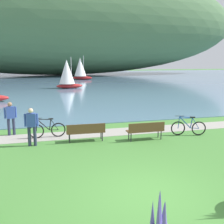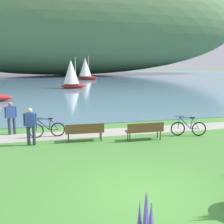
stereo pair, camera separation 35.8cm
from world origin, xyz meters
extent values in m
plane|color=#478438|center=(0.00, 0.00, 0.00)|extent=(200.00, 200.00, 0.00)
cube|color=#5B7F9E|center=(0.00, 48.75, 0.02)|extent=(180.00, 80.00, 0.04)
ellipsoid|color=#4C7047|center=(2.08, 65.18, 13.85)|extent=(98.95, 28.00, 27.61)
cube|color=#A39E93|center=(0.00, 6.75, 0.01)|extent=(60.00, 1.50, 0.01)
cube|color=brown|center=(1.90, 5.07, 0.45)|extent=(1.80, 0.49, 0.05)
cube|color=brown|center=(1.90, 4.86, 0.68)|extent=(1.80, 0.05, 0.40)
cylinder|color=#2D2D33|center=(1.14, 5.23, 0.23)|extent=(0.05, 0.05, 0.45)
cylinder|color=#2D2D33|center=(2.67, 5.24, 0.23)|extent=(0.05, 0.05, 0.45)
cylinder|color=#2D2D33|center=(1.14, 4.90, 0.23)|extent=(0.05, 0.05, 0.45)
cylinder|color=#2D2D33|center=(2.67, 4.90, 0.23)|extent=(0.05, 0.05, 0.45)
cube|color=brown|center=(-0.90, 5.54, 0.45)|extent=(1.81, 0.52, 0.05)
cube|color=brown|center=(-0.90, 5.33, 0.68)|extent=(1.80, 0.08, 0.40)
cylinder|color=#2D2D33|center=(-1.66, 5.72, 0.23)|extent=(0.05, 0.05, 0.45)
cylinder|color=#2D2D33|center=(-0.13, 5.69, 0.23)|extent=(0.05, 0.05, 0.45)
cylinder|color=#2D2D33|center=(-1.67, 5.39, 0.23)|extent=(0.05, 0.05, 0.45)
cylinder|color=#2D2D33|center=(-0.14, 5.35, 0.23)|extent=(0.05, 0.05, 0.45)
torus|color=black|center=(3.82, 5.38, 0.36)|extent=(0.71, 0.25, 0.72)
torus|color=black|center=(4.83, 5.09, 0.36)|extent=(0.71, 0.25, 0.72)
cylinder|color=#1E4CB2|center=(4.15, 5.29, 0.67)|extent=(0.60, 0.21, 0.61)
cylinder|color=#1E4CB2|center=(4.18, 5.28, 0.94)|extent=(0.64, 0.22, 0.09)
cylinder|color=#1E4CB2|center=(4.46, 5.20, 0.65)|extent=(0.13, 0.08, 0.54)
cylinder|color=#1E4CB2|center=(4.63, 5.15, 0.37)|extent=(0.42, 0.15, 0.05)
cylinder|color=#1E4CB2|center=(4.66, 5.14, 0.64)|extent=(0.36, 0.13, 0.56)
cylinder|color=#1E4CB2|center=(3.84, 5.37, 0.66)|extent=(0.09, 0.06, 0.60)
cube|color=black|center=(4.50, 5.19, 0.94)|extent=(0.26, 0.16, 0.05)
cylinder|color=black|center=(3.87, 5.37, 1.00)|extent=(0.47, 0.15, 0.02)
torus|color=black|center=(-3.15, 6.58, 0.36)|extent=(0.72, 0.08, 0.72)
torus|color=black|center=(-2.10, 6.61, 0.36)|extent=(0.72, 0.08, 0.72)
cylinder|color=black|center=(-2.82, 6.59, 0.67)|extent=(0.61, 0.06, 0.61)
cylinder|color=black|center=(-2.78, 6.59, 0.94)|extent=(0.66, 0.06, 0.09)
cylinder|color=black|center=(-2.49, 6.60, 0.65)|extent=(0.12, 0.05, 0.54)
cylinder|color=black|center=(-2.32, 6.60, 0.37)|extent=(0.43, 0.04, 0.05)
cylinder|color=black|center=(-2.28, 6.61, 0.64)|extent=(0.37, 0.04, 0.56)
cylinder|color=black|center=(-3.13, 6.58, 0.66)|extent=(0.09, 0.04, 0.60)
cube|color=black|center=(-2.45, 6.60, 0.94)|extent=(0.24, 0.11, 0.05)
cylinder|color=black|center=(-3.10, 6.59, 1.00)|extent=(0.48, 0.04, 0.02)
cylinder|color=#282D47|center=(-4.51, 7.49, 0.44)|extent=(0.14, 0.14, 0.88)
cylinder|color=#282D47|center=(-4.28, 7.54, 0.44)|extent=(0.14, 0.14, 0.88)
cube|color=#334CA5|center=(-4.40, 7.51, 1.18)|extent=(0.42, 0.29, 0.60)
sphere|color=#9E7051|center=(-4.40, 7.51, 1.60)|extent=(0.22, 0.22, 0.22)
cylinder|color=#334CA5|center=(-4.65, 7.46, 1.18)|extent=(0.09, 0.09, 0.56)
cylinder|color=#334CA5|center=(-4.14, 7.57, 1.18)|extent=(0.09, 0.09, 0.56)
cylinder|color=#282D47|center=(-3.44, 5.45, 0.44)|extent=(0.14, 0.14, 0.88)
cylinder|color=#282D47|center=(-3.20, 5.43, 0.44)|extent=(0.14, 0.14, 0.88)
cube|color=#334CA5|center=(-3.32, 5.44, 1.18)|extent=(0.40, 0.25, 0.60)
sphere|color=beige|center=(-3.32, 5.44, 1.60)|extent=(0.22, 0.22, 0.22)
cylinder|color=#334CA5|center=(-3.57, 5.46, 1.18)|extent=(0.09, 0.09, 0.56)
cylinder|color=#334CA5|center=(-3.06, 5.42, 1.18)|extent=(0.09, 0.09, 0.56)
cone|color=#6B5BB7|center=(-0.78, -2.44, 1.06)|extent=(0.13, 0.13, 0.79)
cone|color=#6B5BB7|center=(-0.83, -2.51, 1.08)|extent=(0.10, 0.10, 0.82)
cone|color=#6B5BB7|center=(-0.87, -2.33, 0.94)|extent=(0.10, 0.10, 0.54)
cone|color=#6B5BB7|center=(-0.77, -2.62, 1.01)|extent=(0.13, 0.13, 0.67)
cone|color=#6B5BB7|center=(-0.65, -2.36, 0.92)|extent=(0.14, 0.14, 0.49)
ellipsoid|color=#B22323|center=(0.81, 30.07, 0.35)|extent=(3.60, 1.19, 0.62)
cylinder|color=#B2B2B2|center=(1.08, 30.09, 2.44)|extent=(0.09, 0.09, 3.55)
cone|color=white|center=(0.47, 30.05, 2.26)|extent=(2.22, 2.22, 3.20)
ellipsoid|color=#B22323|center=(4.89, 46.18, 0.39)|extent=(4.09, 2.44, 0.69)
cylinder|color=#B2B2B2|center=(5.18, 46.07, 2.71)|extent=(0.10, 0.10, 3.96)
cone|color=white|center=(4.54, 46.31, 2.51)|extent=(3.03, 3.03, 3.56)
camera|label=1|loc=(-2.76, -6.55, 3.76)|focal=42.88mm
camera|label=2|loc=(-2.41, -6.64, 3.76)|focal=42.88mm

